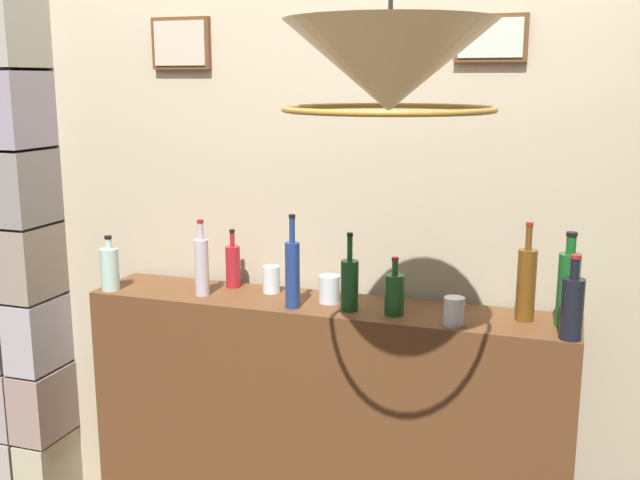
{
  "coord_description": "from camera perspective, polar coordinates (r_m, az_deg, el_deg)",
  "views": [
    {
      "loc": [
        0.86,
        -1.71,
        1.93
      ],
      "look_at": [
        0.0,
        0.81,
        1.37
      ],
      "focal_mm": 42.45,
      "sensor_mm": 36.0,
      "label": 1
    }
  ],
  "objects": [
    {
      "name": "stone_pillar",
      "position": [
        3.58,
        -21.85,
        1.18
      ],
      "size": [
        0.34,
        0.34,
        2.62
      ],
      "color": "#ACA19A",
      "rests_on": "ground"
    },
    {
      "name": "liquor_bottle_gin",
      "position": [
        3.09,
        -15.56,
        -2.07
      ],
      "size": [
        0.07,
        0.07,
        0.22
      ],
      "color": "#AFD6C6",
      "rests_on": "bar_shelf_unit"
    },
    {
      "name": "liquor_bottle_vermouth",
      "position": [
        2.93,
        -8.91,
        -1.9
      ],
      "size": [
        0.05,
        0.05,
        0.3
      ],
      "color": "#C1B4BD",
      "rests_on": "bar_shelf_unit"
    },
    {
      "name": "liquor_bottle_amaro",
      "position": [
        2.74,
        -2.09,
        -2.45
      ],
      "size": [
        0.05,
        0.05,
        0.34
      ],
      "color": "navy",
      "rests_on": "bar_shelf_unit"
    },
    {
      "name": "glass_tumbler_highball",
      "position": [
        2.95,
        -3.69,
        -2.98
      ],
      "size": [
        0.07,
        0.07,
        0.11
      ],
      "color": "silver",
      "rests_on": "bar_shelf_unit"
    },
    {
      "name": "liquor_bottle_sherry",
      "position": [
        3.03,
        -6.59,
        -1.92
      ],
      "size": [
        0.06,
        0.06,
        0.24
      ],
      "color": "#A41D24",
      "rests_on": "bar_shelf_unit"
    },
    {
      "name": "glass_tumbler_shot",
      "position": [
        2.6,
        10.08,
        -5.33
      ],
      "size": [
        0.07,
        0.07,
        0.1
      ],
      "color": "silver",
      "rests_on": "bar_shelf_unit"
    },
    {
      "name": "liquor_bottle_port",
      "position": [
        2.68,
        5.64,
        -4.04
      ],
      "size": [
        0.07,
        0.07,
        0.21
      ],
      "color": "#1B5022",
      "rests_on": "bar_shelf_unit"
    },
    {
      "name": "liquor_bottle_scotch",
      "position": [
        2.71,
        2.24,
        -3.3
      ],
      "size": [
        0.06,
        0.06,
        0.28
      ],
      "color": "#194A21",
      "rests_on": "bar_shelf_unit"
    },
    {
      "name": "pendant_lamp",
      "position": [
        1.99,
        5.25,
        12.74
      ],
      "size": [
        0.56,
        0.56,
        0.6
      ],
      "color": "beige"
    },
    {
      "name": "bar_shelf_unit",
      "position": [
        3.03,
        0.32,
        -14.93
      ],
      "size": [
        1.83,
        0.33,
        1.12
      ],
      "primitive_type": "cube",
      "color": "brown",
      "rests_on": "ground"
    },
    {
      "name": "liquor_bottle_rye",
      "position": [
        2.54,
        18.48,
        -4.78
      ],
      "size": [
        0.07,
        0.07,
        0.28
      ],
      "color": "black",
      "rests_on": "bar_shelf_unit"
    },
    {
      "name": "glass_tumbler_rocks",
      "position": [
        2.82,
        0.7,
        -3.72
      ],
      "size": [
        0.08,
        0.08,
        0.1
      ],
      "color": "silver",
      "rests_on": "bar_shelf_unit"
    },
    {
      "name": "liquor_bottle_brandy",
      "position": [
        2.66,
        18.2,
        -3.43
      ],
      "size": [
        0.07,
        0.07,
        0.32
      ],
      "color": "#175520",
      "rests_on": "bar_shelf_unit"
    },
    {
      "name": "liquor_bottle_bourbon",
      "position": [
        2.69,
        15.28,
        -3.15
      ],
      "size": [
        0.07,
        0.07,
        0.34
      ],
      "color": "brown",
      "rests_on": "bar_shelf_unit"
    },
    {
      "name": "panelled_rear_partition",
      "position": [
        2.97,
        1.79,
        2.15
      ],
      "size": [
        3.03,
        0.15,
        2.68
      ],
      "color": "#BCAD8E",
      "rests_on": "ground"
    }
  ]
}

